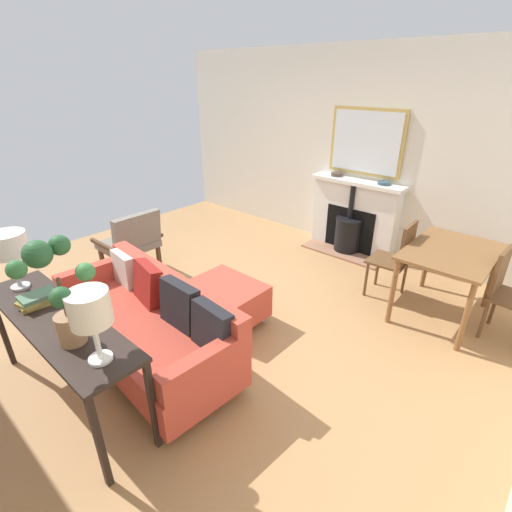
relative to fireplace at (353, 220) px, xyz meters
name	(u,v)px	position (x,y,z in m)	size (l,w,h in m)	color
ground_plane	(212,306)	(2.33, -0.39, -0.45)	(5.08, 5.87, 0.01)	#A87A4C
wall_left	(342,150)	(-0.21, -0.39, 0.89)	(0.12, 5.87, 2.67)	beige
fireplace	(353,220)	(0.00, 0.00, 0.00)	(0.54, 1.30, 1.01)	#93664C
mirror_over_mantel	(366,142)	(-0.12, 0.00, 1.05)	(0.04, 1.01, 0.85)	tan
mantel_bowl_near	(336,174)	(-0.03, -0.34, 0.59)	(0.15, 0.15, 0.05)	#47382D
mantel_bowl_far	(384,183)	(-0.03, 0.36, 0.59)	(0.16, 0.16, 0.04)	#334C56
sofa	(149,324)	(3.23, -0.19, -0.11)	(0.91, 1.97, 0.79)	#B2B2B7
ottoman	(226,300)	(2.42, -0.07, -0.19)	(0.59, 0.73, 0.42)	#B2B2B7
armchair_accent	(132,240)	(2.49, -1.63, 0.03)	(0.68, 0.60, 0.85)	#4C3321
console_table	(58,328)	(3.93, -0.20, 0.23)	(0.42, 1.69, 0.76)	black
table_lamp_near_end	(8,246)	(3.93, -0.84, 0.67)	(0.28, 0.28, 0.47)	#B2B2B7
table_lamp_far_end	(90,311)	(3.93, 0.43, 0.66)	(0.23, 0.23, 0.47)	white
potted_plant	(57,286)	(3.97, 0.14, 0.71)	(0.43, 0.44, 0.68)	#99704C
book_stack	(37,299)	(3.93, -0.47, 0.35)	(0.27, 0.21, 0.09)	olive
dining_table	(450,259)	(0.86, 1.51, 0.20)	(1.07, 0.76, 0.74)	brown
dining_chair_near_fireplace	(397,255)	(0.86, 0.99, 0.08)	(0.42, 0.42, 0.90)	brown
dining_chair_by_back_wall	(506,288)	(0.86, 2.03, 0.07)	(0.43, 0.43, 0.88)	brown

